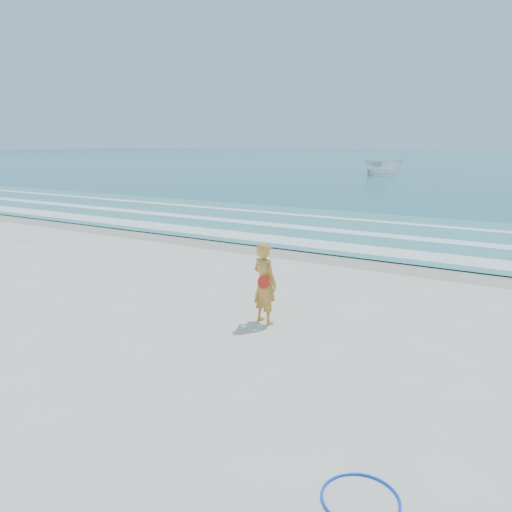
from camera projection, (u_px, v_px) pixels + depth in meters
The scene contains 9 objects.
ground at pixel (112, 349), 8.95m from camera, with size 400.00×400.00×0.00m, color silver.
wet_sand at pixel (318, 254), 16.47m from camera, with size 400.00×2.40×0.00m, color #B2A893.
shallow at pixel (367, 230), 20.64m from camera, with size 400.00×10.00×0.01m, color #59B7AD.
foam_near at pixel (333, 246), 17.54m from camera, with size 400.00×1.40×0.01m, color white.
foam_mid at pixel (361, 233), 19.96m from camera, with size 400.00×0.90×0.01m, color white.
foam_far at pixel (385, 222), 22.72m from camera, with size 400.00×0.60×0.01m, color white.
hoop at pixel (360, 499), 5.18m from camera, with size 0.83×0.83×0.03m, color blue.
boat at pixel (383, 167), 53.28m from camera, with size 1.85×4.92×1.90m, color white.
woman at pixel (265, 283), 10.08m from camera, with size 0.71×0.57×1.68m.
Camera 1 is at (6.52, -5.82, 3.64)m, focal length 35.00 mm.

